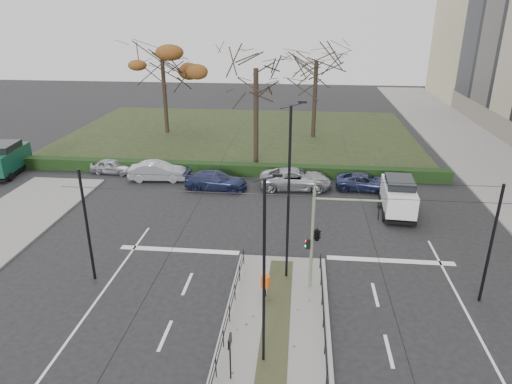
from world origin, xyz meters
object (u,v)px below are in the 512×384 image
Objects in this scene: streetlamp_median_near at (264,273)px; bare_tree_center at (316,67)px; litter_bin at (265,282)px; streetlamp_median_far at (289,193)px; parked_car_third at (216,180)px; traffic_light at (319,233)px; white_van at (398,195)px; green_van at (6,158)px; bare_tree_near at (256,76)px; parked_car_fifth at (365,182)px; parked_car_fourth at (296,179)px; parked_car_second at (158,171)px; info_panel at (230,346)px; parked_car_first at (112,166)px; rust_tree at (162,58)px.

bare_tree_center is at bearing 85.99° from streetlamp_median_near.
litter_bin is 0.12× the size of streetlamp_median_far.
parked_car_third is at bearing 109.53° from litter_bin.
white_van is (5.70, 9.85, -1.85)m from traffic_light.
bare_tree_near is (20.65, 4.90, 6.45)m from green_van.
traffic_light reaches higher than parked_car_fifth.
bare_tree_near is at bearing -18.33° from parked_car_third.
traffic_light reaches higher than parked_car_fourth.
parked_car_second is at bearing 165.59° from white_van.
white_van is 0.45× the size of bare_tree_center.
green_van reaches higher than litter_bin.
info_panel is at bearing 165.18° from parked_car_fifth.
green_van is at bearing 84.31° from parked_car_second.
traffic_light is at bearing -127.85° from parked_car_first.
streetlamp_median_far is 32.47m from rust_tree.
streetlamp_median_near is 0.73× the size of rust_tree.
streetlamp_median_far is 0.85× the size of rust_tree.
traffic_light is 0.93× the size of green_van.
parked_car_fifth is (5.51, 13.22, -4.14)m from streetlamp_median_far.
parked_car_third reaches higher than parked_car_first.
litter_bin reaches higher than parked_car_fifth.
traffic_light is 19.32m from parked_car_second.
parked_car_second is at bearing -0.92° from green_van.
streetlamp_median_near is at bearing -86.00° from litter_bin.
parked_car_fifth is at bearing 74.01° from traffic_light.
parked_car_first is 0.75× the size of white_van.
green_van is at bearing 84.15° from parked_car_fourth.
streetlamp_median_far is 14.91m from parked_car_fifth.
bare_tree_center is at bearing 18.56° from parked_car_fifth.
streetlamp_median_far reaches higher than parked_car_second.
info_panel is 0.43× the size of parked_car_fifth.
info_panel is 0.17× the size of bare_tree_near.
info_panel is 0.18× the size of bare_tree_center.
litter_bin is 14.93m from parked_car_fourth.
streetlamp_median_near is at bearing -94.01° from bare_tree_center.
info_panel is at bearing -86.29° from bare_tree_near.
parked_car_fourth is (0.19, 12.99, -3.99)m from streetlamp_median_far.
traffic_light is 1.43× the size of parked_car_first.
streetlamp_median_far reaches higher than green_van.
streetlamp_median_far is at bearing -63.07° from rust_tree.
streetlamp_median_far is at bearing -93.56° from bare_tree_center.
streetlamp_median_near is 19.49m from parked_car_fourth.
info_panel is at bearing -143.36° from parked_car_first.
streetlamp_median_far is 18.03m from parked_car_second.
parked_car_fifth is at bearing 70.33° from info_panel.
bare_tree_near is (-5.00, 19.64, 4.67)m from traffic_light.
parked_car_first is 0.65× the size of parked_car_fourth.
traffic_light is 15.22m from parked_car_third.
litter_bin is at bearing -134.18° from parked_car_first.
parked_car_fourth is 17.02m from bare_tree_center.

